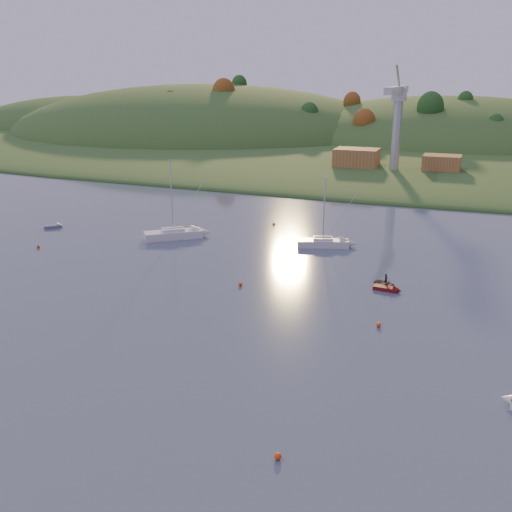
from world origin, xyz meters
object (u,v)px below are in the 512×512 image
(sailboat_near, at_px, (173,234))
(red_tender, at_px, (391,289))
(sailboat_far, at_px, (323,242))
(canoe, at_px, (386,284))
(grey_dinghy, at_px, (56,226))

(sailboat_near, height_order, red_tender, sailboat_near)
(sailboat_near, bearing_deg, red_tender, -55.63)
(sailboat_far, height_order, canoe, sailboat_far)
(sailboat_far, distance_m, grey_dinghy, 46.16)
(sailboat_near, height_order, grey_dinghy, sailboat_near)
(sailboat_near, bearing_deg, canoe, -54.00)
(canoe, bearing_deg, sailboat_near, 103.74)
(grey_dinghy, bearing_deg, sailboat_far, -33.15)
(canoe, height_order, grey_dinghy, grey_dinghy)
(sailboat_far, relative_size, canoe, 3.43)
(canoe, xyz_separation_m, grey_dinghy, (-57.58, 8.72, -0.09))
(sailboat_far, bearing_deg, sailboat_near, 172.11)
(canoe, bearing_deg, grey_dinghy, 110.84)
(sailboat_near, relative_size, sailboat_far, 1.17)
(sailboat_far, distance_m, canoe, 18.43)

